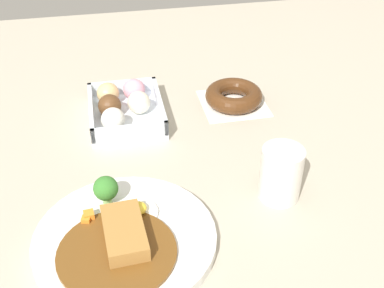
# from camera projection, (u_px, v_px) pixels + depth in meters

# --- Properties ---
(ground_plane) EXTENTS (1.60, 1.60, 0.00)m
(ground_plane) POSITION_uv_depth(u_px,v_px,m) (188.00, 172.00, 0.89)
(ground_plane) COLOR #B2A893
(curry_plate) EXTENTS (0.28, 0.28, 0.07)m
(curry_plate) POSITION_uv_depth(u_px,v_px,m) (124.00, 238.00, 0.74)
(curry_plate) COLOR white
(curry_plate) RESTS_ON ground_plane
(donut_box) EXTENTS (0.19, 0.15, 0.06)m
(donut_box) POSITION_uv_depth(u_px,v_px,m) (124.00, 108.00, 1.02)
(donut_box) COLOR silver
(donut_box) RESTS_ON ground_plane
(chocolate_ring_donut) EXTENTS (0.14, 0.14, 0.04)m
(chocolate_ring_donut) POSITION_uv_depth(u_px,v_px,m) (234.00, 96.00, 1.07)
(chocolate_ring_donut) COLOR white
(chocolate_ring_donut) RESTS_ON ground_plane
(coffee_mug) EXTENTS (0.07, 0.07, 0.09)m
(coffee_mug) POSITION_uv_depth(u_px,v_px,m) (281.00, 174.00, 0.81)
(coffee_mug) COLOR silver
(coffee_mug) RESTS_ON ground_plane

